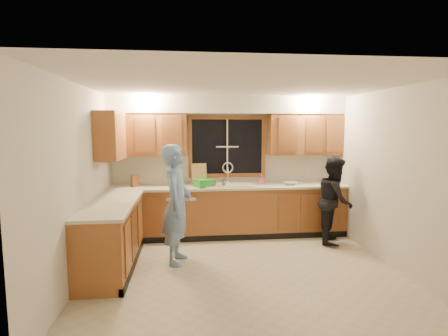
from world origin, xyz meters
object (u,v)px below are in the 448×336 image
object	(u,v)px
man	(177,204)
bowl	(290,183)
stove	(103,250)
dishwasher	(182,215)
knife_block	(135,181)
sink	(229,188)
woman	(335,200)
dish_crate	(204,183)
soap_bottle	(262,180)

from	to	relation	value
man	bowl	size ratio (longest dim) A/B	7.36
stove	dishwasher	bearing A→B (deg)	62.31
knife_block	bowl	size ratio (longest dim) A/B	0.88
knife_block	stove	bearing A→B (deg)	-126.17
sink	knife_block	world-z (taller)	sink
stove	woman	size ratio (longest dim) A/B	0.61
dishwasher	bowl	xyz separation A→B (m)	(1.97, -0.02, 0.54)
dish_crate	bowl	xyz separation A→B (m)	(1.57, 0.08, -0.04)
man	sink	bearing A→B (deg)	-28.81
woman	knife_block	size ratio (longest dim) A/B	7.09
man	bowl	distance (m)	2.32
sink	man	xyz separation A→B (m)	(-0.90, -1.18, -0.00)
knife_block	dish_crate	size ratio (longest dim) A/B	0.70
dish_crate	bowl	world-z (taller)	dish_crate
woman	soap_bottle	size ratio (longest dim) A/B	8.44
dishwasher	woman	world-z (taller)	woman
woman	bowl	xyz separation A→B (m)	(-0.62, 0.54, 0.22)
sink	stove	bearing A→B (deg)	-134.61
dish_crate	woman	bearing A→B (deg)	-11.88
bowl	woman	bearing A→B (deg)	-41.20
woman	knife_block	world-z (taller)	woman
bowl	knife_block	bearing A→B (deg)	178.43
dishwasher	knife_block	bearing A→B (deg)	176.29
sink	dishwasher	size ratio (longest dim) A/B	1.05
man	knife_block	xyz separation A→B (m)	(-0.76, 1.22, 0.16)
knife_block	dish_crate	bearing A→B (deg)	-39.13
sink	knife_block	xyz separation A→B (m)	(-1.66, 0.04, 0.16)
man	woman	xyz separation A→B (m)	(2.63, 0.60, -0.13)
dishwasher	stove	distance (m)	2.04
dishwasher	man	bearing A→B (deg)	-92.45
dish_crate	knife_block	bearing A→B (deg)	172.68
sink	knife_block	size ratio (longest dim) A/B	4.16
stove	man	xyz separation A→B (m)	(0.90, 0.64, 0.41)
soap_bottle	man	bearing A→B (deg)	-140.26
man	knife_block	world-z (taller)	man
stove	dish_crate	xyz separation A→B (m)	(1.35, 1.71, 0.54)
dishwasher	stove	xyz separation A→B (m)	(-0.95, -1.81, 0.04)
knife_block	dish_crate	xyz separation A→B (m)	(1.21, -0.16, -0.03)
man	woman	world-z (taller)	man
man	soap_bottle	distance (m)	1.97
dishwasher	dish_crate	distance (m)	0.71
sink	man	distance (m)	1.49
stove	bowl	bearing A→B (deg)	31.47
man	soap_bottle	xyz separation A→B (m)	(1.51, 1.25, 0.15)
knife_block	bowl	distance (m)	2.78
stove	soap_bottle	xyz separation A→B (m)	(2.41, 1.90, 0.56)
woman	bowl	bearing A→B (deg)	70.97
sink	soap_bottle	size ratio (longest dim) A/B	4.95
man	dish_crate	distance (m)	1.16
sink	stove	distance (m)	2.60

